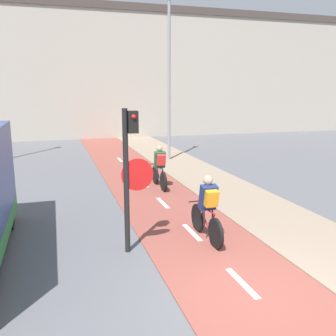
# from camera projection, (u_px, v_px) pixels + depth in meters

# --- Properties ---
(ground_plane) EXTENTS (120.00, 120.00, 0.00)m
(ground_plane) POSITION_uv_depth(u_px,v_px,m) (257.00, 299.00, 6.10)
(ground_plane) COLOR #5B5B60
(bike_lane) EXTENTS (2.57, 60.00, 0.02)m
(bike_lane) POSITION_uv_depth(u_px,v_px,m) (256.00, 298.00, 6.10)
(bike_lane) COLOR brown
(bike_lane) RESTS_ON ground_plane
(building_row_background) EXTENTS (60.00, 5.20, 9.21)m
(building_row_background) POSITION_uv_depth(u_px,v_px,m) (93.00, 73.00, 27.89)
(building_row_background) COLOR #B2A899
(building_row_background) RESTS_ON ground_plane
(traffic_light_pole) EXTENTS (0.67, 0.25, 2.99)m
(traffic_light_pole) POSITION_uv_depth(u_px,v_px,m) (130.00, 165.00, 7.54)
(traffic_light_pole) COLOR black
(traffic_light_pole) RESTS_ON ground_plane
(street_lamp_sidewalk) EXTENTS (0.36, 0.36, 7.71)m
(street_lamp_sidewalk) POSITION_uv_depth(u_px,v_px,m) (169.00, 62.00, 17.37)
(street_lamp_sidewalk) COLOR gray
(street_lamp_sidewalk) RESTS_ON ground_plane
(cyclist_near) EXTENTS (0.46, 1.74, 1.51)m
(cyclist_near) POSITION_uv_depth(u_px,v_px,m) (207.00, 210.00, 8.35)
(cyclist_near) COLOR black
(cyclist_near) RESTS_ON ground_plane
(cyclist_far) EXTENTS (0.46, 1.73, 1.50)m
(cyclist_far) POSITION_uv_depth(u_px,v_px,m) (160.00, 168.00, 12.90)
(cyclist_far) COLOR black
(cyclist_far) RESTS_ON ground_plane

